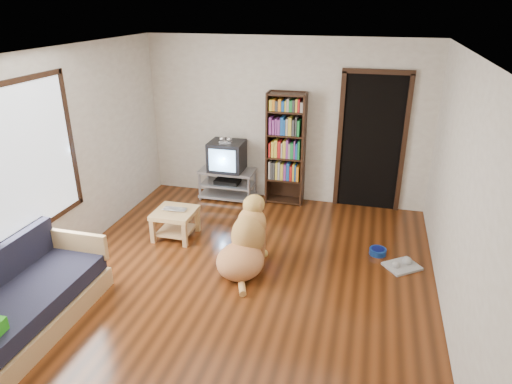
% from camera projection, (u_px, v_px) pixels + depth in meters
% --- Properties ---
extents(ground, '(5.00, 5.00, 0.00)m').
position_uv_depth(ground, '(242.00, 278.00, 5.48)').
color(ground, '#5E2A10').
rests_on(ground, ground).
extents(ceiling, '(5.00, 5.00, 0.00)m').
position_uv_depth(ceiling, '(239.00, 53.00, 4.47)').
color(ceiling, white).
rests_on(ceiling, ground).
extents(wall_back, '(4.50, 0.00, 4.50)m').
position_uv_depth(wall_back, '(285.00, 122.00, 7.20)').
color(wall_back, beige).
rests_on(wall_back, ground).
extents(wall_front, '(4.50, 0.00, 4.50)m').
position_uv_depth(wall_front, '(123.00, 320.00, 2.75)').
color(wall_front, beige).
rests_on(wall_front, ground).
extents(wall_left, '(0.00, 5.00, 5.00)m').
position_uv_depth(wall_left, '(62.00, 160.00, 5.50)').
color(wall_left, beige).
rests_on(wall_left, ground).
extents(wall_right, '(0.00, 5.00, 5.00)m').
position_uv_depth(wall_right, '(461.00, 197.00, 4.45)').
color(wall_right, beige).
rests_on(wall_right, ground).
extents(laptop, '(0.33, 0.22, 0.03)m').
position_uv_depth(laptop, '(174.00, 211.00, 6.25)').
color(laptop, '#B4B5B9').
rests_on(laptop, coffee_table).
extents(dog_bowl, '(0.22, 0.22, 0.08)m').
position_uv_depth(dog_bowl, '(378.00, 251.00, 5.97)').
color(dog_bowl, navy).
rests_on(dog_bowl, ground).
extents(grey_rag, '(0.51, 0.50, 0.03)m').
position_uv_depth(grey_rag, '(402.00, 266.00, 5.69)').
color(grey_rag, '#A3A3A3').
rests_on(grey_rag, ground).
extents(window, '(0.03, 1.46, 1.70)m').
position_uv_depth(window, '(31.00, 157.00, 4.97)').
color(window, white).
rests_on(window, wall_left).
extents(doorway, '(1.03, 0.05, 2.19)m').
position_uv_depth(doorway, '(372.00, 139.00, 6.94)').
color(doorway, black).
rests_on(doorway, wall_back).
extents(tv_stand, '(0.90, 0.45, 0.50)m').
position_uv_depth(tv_stand, '(228.00, 183.00, 7.59)').
color(tv_stand, '#99999E').
rests_on(tv_stand, ground).
extents(crt_tv, '(0.55, 0.52, 0.58)m').
position_uv_depth(crt_tv, '(227.00, 155.00, 7.43)').
color(crt_tv, black).
rests_on(crt_tv, tv_stand).
extents(bookshelf, '(0.60, 0.30, 1.80)m').
position_uv_depth(bookshelf, '(286.00, 143.00, 7.17)').
color(bookshelf, black).
rests_on(bookshelf, ground).
extents(sofa, '(0.80, 1.80, 0.80)m').
position_uv_depth(sofa, '(25.00, 304.00, 4.58)').
color(sofa, tan).
rests_on(sofa, ground).
extents(coffee_table, '(0.55, 0.55, 0.40)m').
position_uv_depth(coffee_table, '(175.00, 219.00, 6.33)').
color(coffee_table, tan).
rests_on(coffee_table, ground).
extents(dog, '(0.67, 1.13, 0.92)m').
position_uv_depth(dog, '(246.00, 244.00, 5.56)').
color(dog, '#CD814E').
rests_on(dog, ground).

